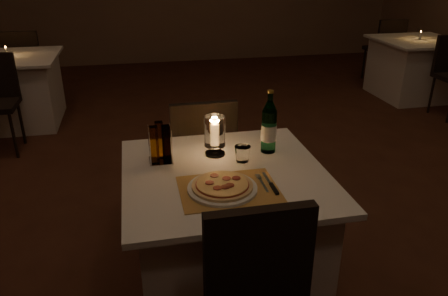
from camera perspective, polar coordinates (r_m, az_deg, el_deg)
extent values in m
cube|color=#492417|center=(3.18, 0.74, -9.01)|extent=(8.00, 10.00, 0.02)
cube|color=silver|center=(2.36, 0.10, -11.44)|extent=(0.88, 0.88, 0.71)
cube|color=silver|center=(2.17, 0.11, -3.47)|extent=(1.00, 1.00, 0.03)
cube|color=black|center=(1.69, 4.61, -14.03)|extent=(0.42, 0.05, 0.42)
cube|color=black|center=(2.99, -3.10, -1.03)|extent=(0.42, 0.42, 0.05)
cube|color=black|center=(2.73, -2.59, 1.73)|extent=(0.42, 0.05, 0.42)
cylinder|color=black|center=(3.28, -0.54, -3.33)|extent=(0.03, 0.03, 0.44)
cylinder|color=black|center=(3.23, -6.46, -3.89)|extent=(0.03, 0.03, 0.44)
cylinder|color=black|center=(2.98, 0.77, -6.27)|extent=(0.03, 0.03, 0.44)
cylinder|color=black|center=(2.94, -5.76, -6.94)|extent=(0.03, 0.03, 0.44)
cube|color=#AF7E3C|center=(2.00, 0.63, -5.42)|extent=(0.45, 0.34, 0.00)
cylinder|color=white|center=(1.99, -0.22, -5.28)|extent=(0.32, 0.32, 0.01)
cylinder|color=#D8B77F|center=(1.99, -0.22, -4.96)|extent=(0.28, 0.28, 0.01)
cylinder|color=maroon|center=(1.98, -0.22, -4.77)|extent=(0.24, 0.24, 0.00)
cylinder|color=#EACC7F|center=(1.98, -0.22, -4.68)|extent=(0.24, 0.24, 0.00)
cylinder|color=maroon|center=(2.02, 1.61, -3.95)|extent=(0.04, 0.04, 0.00)
cylinder|color=maroon|center=(2.02, 0.33, -3.99)|extent=(0.04, 0.04, 0.00)
cylinder|color=maroon|center=(2.05, -1.26, -3.60)|extent=(0.04, 0.04, 0.00)
cylinder|color=maroon|center=(1.98, -1.90, -4.55)|extent=(0.04, 0.04, 0.00)
cylinder|color=maroon|center=(1.94, -0.87, -5.22)|extent=(0.04, 0.04, 0.00)
cylinder|color=maroon|center=(1.95, 0.17, -5.09)|extent=(0.04, 0.04, 0.00)
cylinder|color=maroon|center=(1.96, 0.76, -4.87)|extent=(0.04, 0.04, 0.00)
cube|color=silver|center=(2.04, 5.17, -4.83)|extent=(0.01, 0.14, 0.00)
cube|color=silver|center=(2.11, 4.51, -3.74)|extent=(0.02, 0.05, 0.00)
cube|color=black|center=(2.01, 6.55, -5.29)|extent=(0.02, 0.10, 0.01)
cube|color=silver|center=(2.10, 5.62, -3.97)|extent=(0.01, 0.12, 0.00)
cylinder|color=#61B481|center=(2.35, 5.87, 2.16)|extent=(0.08, 0.08, 0.23)
cylinder|color=#61B481|center=(2.29, 6.07, 6.65)|extent=(0.03, 0.03, 0.04)
cylinder|color=gold|center=(2.28, 6.10, 7.34)|extent=(0.03, 0.03, 0.01)
cylinder|color=silver|center=(2.35, 5.86, 2.04)|extent=(0.08, 0.08, 0.09)
cylinder|color=white|center=(2.34, -1.19, -0.72)|extent=(0.11, 0.11, 0.01)
cylinder|color=white|center=(2.33, -1.20, -0.12)|extent=(0.02, 0.02, 0.04)
cylinder|color=white|center=(2.29, -1.22, 2.22)|extent=(0.11, 0.11, 0.16)
cylinder|color=white|center=(2.30, -1.22, 1.84)|extent=(0.03, 0.03, 0.12)
ellipsoid|color=orange|center=(2.27, -1.23, 3.59)|extent=(0.02, 0.02, 0.03)
cube|color=white|center=(2.29, -8.20, -1.63)|extent=(0.12, 0.12, 0.01)
cylinder|color=white|center=(2.20, -9.65, -0.18)|extent=(0.01, 0.01, 0.18)
cylinder|color=white|center=(2.21, -6.81, 0.06)|extent=(0.01, 0.01, 0.18)
cylinder|color=white|center=(2.30, -9.80, 0.92)|extent=(0.01, 0.01, 0.18)
cylinder|color=white|center=(2.31, -7.08, 1.15)|extent=(0.01, 0.01, 0.18)
cube|color=#BF8C33|center=(2.22, -9.06, 0.37)|extent=(0.04, 0.04, 0.20)
cube|color=#3F1E14|center=(2.23, -7.52, 0.50)|extent=(0.04, 0.04, 0.20)
cube|color=#BF8C33|center=(2.28, -8.41, 1.03)|extent=(0.04, 0.04, 0.20)
cube|color=silver|center=(5.28, -25.69, 6.63)|extent=(0.88, 0.88, 0.71)
cube|color=silver|center=(5.20, -26.43, 10.50)|extent=(1.00, 1.00, 0.03)
cylinder|color=black|center=(4.39, -25.78, 1.48)|extent=(0.03, 0.03, 0.44)
cylinder|color=black|center=(4.70, -24.94, 3.04)|extent=(0.03, 0.03, 0.44)
cube|color=black|center=(6.01, -24.32, 9.81)|extent=(0.42, 0.42, 0.05)
cube|color=black|center=(5.79, -25.05, 11.56)|extent=(0.42, 0.05, 0.42)
cylinder|color=black|center=(6.20, -22.12, 8.24)|extent=(0.03, 0.03, 0.44)
cylinder|color=black|center=(6.27, -25.19, 7.88)|extent=(0.03, 0.03, 0.44)
cylinder|color=black|center=(5.87, -22.60, 7.36)|extent=(0.03, 0.03, 0.44)
cylinder|color=black|center=(5.95, -25.82, 6.99)|extent=(0.03, 0.03, 0.44)
cylinder|color=white|center=(5.19, -26.55, 11.14)|extent=(0.03, 0.03, 0.09)
ellipsoid|color=orange|center=(5.18, -26.66, 11.69)|extent=(0.01, 0.01, 0.02)
cube|color=silver|center=(6.22, 23.59, 9.35)|extent=(0.88, 0.88, 0.71)
cube|color=silver|center=(6.15, 24.16, 12.67)|extent=(1.00, 1.00, 0.03)
cylinder|color=black|center=(5.67, 25.45, 6.30)|extent=(0.03, 0.03, 0.44)
cube|color=black|center=(6.85, 19.99, 12.02)|extent=(0.42, 0.42, 0.05)
cube|color=black|center=(6.66, 21.09, 13.57)|extent=(0.42, 0.05, 0.42)
cylinder|color=black|center=(7.13, 20.21, 10.42)|extent=(0.03, 0.03, 0.44)
cylinder|color=black|center=(6.96, 17.78, 10.44)|extent=(0.03, 0.03, 0.44)
cylinder|color=black|center=(6.85, 21.66, 9.70)|extent=(0.03, 0.03, 0.44)
cylinder|color=black|center=(6.67, 19.17, 9.71)|extent=(0.03, 0.03, 0.44)
cylinder|color=white|center=(6.14, 24.26, 13.21)|extent=(0.03, 0.03, 0.09)
ellipsoid|color=orange|center=(6.14, 24.34, 13.69)|extent=(0.01, 0.01, 0.02)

